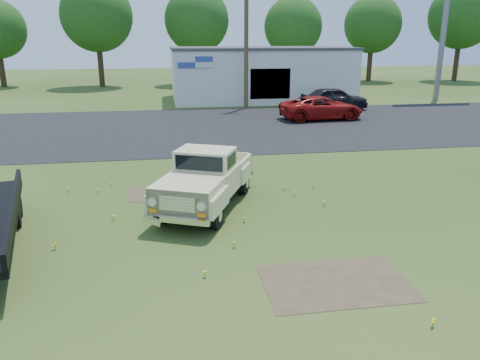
{
  "coord_description": "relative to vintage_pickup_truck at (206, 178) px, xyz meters",
  "views": [
    {
      "loc": [
        -1.84,
        -11.19,
        4.85
      ],
      "look_at": [
        0.14,
        1.0,
        1.09
      ],
      "focal_mm": 35.0,
      "sensor_mm": 36.0,
      "label": 1
    }
  ],
  "objects": [
    {
      "name": "vintage_pickup_truck",
      "position": [
        0.0,
        0.0,
        0.0
      ],
      "size": [
        3.73,
        5.27,
        1.78
      ],
      "primitive_type": null,
      "rotation": [
        0.0,
        0.0,
        -0.41
      ],
      "color": "#C7BC85",
      "rests_on": "ground"
    },
    {
      "name": "treeline_c",
      "position": [
        -7.28,
        37.54,
        6.04
      ],
      "size": [
        7.04,
        7.04,
        10.47
      ],
      "color": "#372819",
      "rests_on": "ground"
    },
    {
      "name": "commercial_building",
      "position": [
        6.71,
        25.03,
        1.21
      ],
      "size": [
        14.2,
        8.2,
        4.15
      ],
      "color": "silver",
      "rests_on": "ground"
    },
    {
      "name": "treeline_e",
      "position": [
        12.72,
        37.04,
        5.09
      ],
      "size": [
        6.08,
        6.08,
        9.04
      ],
      "color": "#372819",
      "rests_on": "ground"
    },
    {
      "name": "treeline_f",
      "position": [
        22.72,
        39.54,
        5.41
      ],
      "size": [
        6.4,
        6.4,
        9.52
      ],
      "color": "#372819",
      "rests_on": "ground"
    },
    {
      "name": "treeline_g",
      "position": [
        32.72,
        38.04,
        6.36
      ],
      "size": [
        7.36,
        7.36,
        10.95
      ],
      "color": "#372819",
      "rests_on": "ground"
    },
    {
      "name": "utility_pole_mid",
      "position": [
        4.72,
        20.04,
        3.71
      ],
      "size": [
        1.6,
        0.3,
        9.0
      ],
      "color": "#41311E",
      "rests_on": "ground"
    },
    {
      "name": "asphalt_lot",
      "position": [
        0.72,
        13.04,
        -0.89
      ],
      "size": [
        90.0,
        14.0,
        0.02
      ],
      "primitive_type": "cube",
      "color": "black",
      "rests_on": "ground"
    },
    {
      "name": "dark_sedan",
      "position": [
        10.61,
        18.1,
        -0.1
      ],
      "size": [
        4.77,
        2.19,
        1.59
      ],
      "primitive_type": "imported",
      "rotation": [
        0.0,
        0.0,
        1.64
      ],
      "color": "black",
      "rests_on": "ground"
    },
    {
      "name": "dirt_patch_a",
      "position": [
        2.22,
        -4.96,
        -0.89
      ],
      "size": [
        3.0,
        2.0,
        0.01
      ],
      "primitive_type": "cube",
      "color": "#4A3E27",
      "rests_on": "ground"
    },
    {
      "name": "dirt_patch_b",
      "position": [
        -1.28,
        1.54,
        -0.89
      ],
      "size": [
        2.2,
        1.6,
        0.01
      ],
      "primitive_type": "cube",
      "color": "#4A3E27",
      "rests_on": "ground"
    },
    {
      "name": "ground",
      "position": [
        0.72,
        -1.96,
        -0.89
      ],
      "size": [
        140.0,
        140.0,
        0.0
      ],
      "primitive_type": "plane",
      "color": "#294215",
      "rests_on": "ground"
    },
    {
      "name": "treeline_d",
      "position": [
        2.72,
        38.54,
        5.73
      ],
      "size": [
        6.72,
        6.72,
        10.0
      ],
      "color": "#372819",
      "rests_on": "ground"
    },
    {
      "name": "red_pickup",
      "position": [
        8.46,
        14.5,
        -0.18
      ],
      "size": [
        5.28,
        2.77,
        1.42
      ],
      "primitive_type": "imported",
      "rotation": [
        0.0,
        0.0,
        1.65
      ],
      "color": "maroon",
      "rests_on": "ground"
    }
  ]
}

